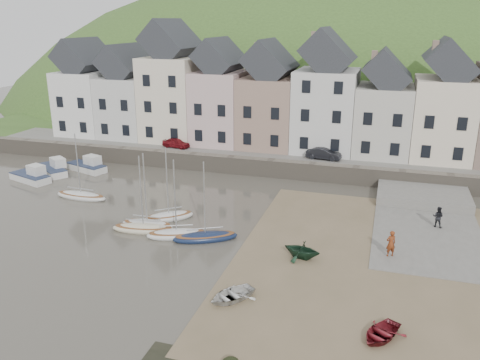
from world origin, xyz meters
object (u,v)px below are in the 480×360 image
(rowboat_red, at_px, (381,333))
(sailboat_0, at_px, (81,196))
(person_red, at_px, (391,243))
(person_dark, at_px, (438,217))
(rowboat_green, at_px, (302,249))
(car_left, at_px, (176,143))
(rowboat_white, at_px, (231,295))
(car_right, at_px, (324,154))

(rowboat_red, bearing_deg, sailboat_0, -178.44)
(person_red, distance_m, person_dark, 7.22)
(rowboat_green, bearing_deg, rowboat_red, 47.26)
(person_red, distance_m, car_left, 30.30)
(sailboat_0, distance_m, car_left, 14.72)
(sailboat_0, distance_m, rowboat_red, 30.33)
(sailboat_0, relative_size, rowboat_white, 2.14)
(person_dark, relative_size, car_right, 0.46)
(person_red, relative_size, person_dark, 1.11)
(person_red, bearing_deg, rowboat_red, 60.41)
(sailboat_0, relative_size, car_left, 1.93)
(person_dark, distance_m, car_left, 30.14)
(rowboat_white, relative_size, car_right, 0.80)
(sailboat_0, distance_m, person_dark, 31.00)
(rowboat_green, bearing_deg, car_left, -126.13)
(rowboat_white, xyz_separation_m, car_left, (-15.39, 26.63, 1.79))
(rowboat_green, bearing_deg, sailboat_0, -93.88)
(rowboat_white, distance_m, car_left, 30.80)
(rowboat_white, xyz_separation_m, car_right, (1.64, 26.63, 1.84))
(car_right, bearing_deg, car_left, 95.89)
(sailboat_0, xyz_separation_m, rowboat_green, (21.63, -5.97, 0.47))
(rowboat_green, height_order, rowboat_red, rowboat_green)
(person_red, relative_size, car_right, 0.51)
(car_right, bearing_deg, person_red, -152.66)
(person_red, xyz_separation_m, person_dark, (3.49, 6.32, -0.10))
(rowboat_green, xyz_separation_m, car_right, (-1.37, 20.21, 1.48))
(sailboat_0, bearing_deg, car_right, 35.10)
(person_red, xyz_separation_m, car_left, (-24.18, 18.21, 1.10))
(rowboat_white, distance_m, car_right, 26.74)
(sailboat_0, height_order, person_red, sailboat_0)
(rowboat_green, relative_size, car_left, 0.78)
(person_red, height_order, car_right, car_right)
(rowboat_white, height_order, person_dark, person_dark)
(sailboat_0, height_order, car_left, sailboat_0)
(rowboat_green, xyz_separation_m, person_red, (5.79, 1.99, 0.33))
(car_right, bearing_deg, rowboat_white, -177.63)
(rowboat_green, relative_size, person_red, 1.35)
(sailboat_0, height_order, rowboat_red, sailboat_0)
(sailboat_0, xyz_separation_m, rowboat_white, (18.62, -12.39, 0.11))
(rowboat_white, bearing_deg, person_red, 79.47)
(rowboat_white, relative_size, rowboat_green, 1.16)
(rowboat_green, xyz_separation_m, rowboat_red, (5.48, -7.63, -0.38))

